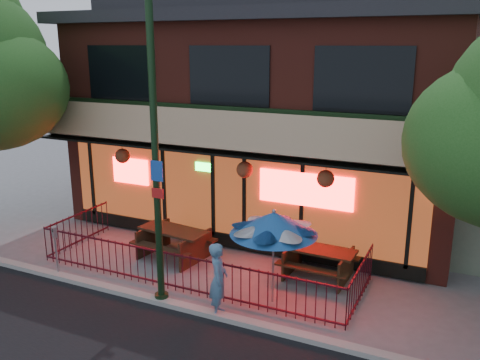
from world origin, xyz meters
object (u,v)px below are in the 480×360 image
at_px(picnic_table_left, 174,239).
at_px(pedestrian, 218,280).
at_px(patio_umbrella, 274,223).
at_px(picnic_table_right, 319,258).
at_px(street_light, 156,171).
at_px(parking_meter_near, 55,243).

xyz_separation_m(picnic_table_left, pedestrian, (2.59, -2.25, 0.29)).
bearing_deg(pedestrian, patio_umbrella, -62.76).
bearing_deg(patio_umbrella, picnic_table_right, 70.85).
distance_m(picnic_table_left, pedestrian, 3.44).
relative_size(street_light, picnic_table_right, 3.67).
relative_size(patio_umbrella, pedestrian, 1.35).
bearing_deg(street_light, parking_meter_near, 179.95).
relative_size(picnic_table_left, picnic_table_right, 1.12).
distance_m(picnic_table_left, patio_umbrella, 3.91).
height_order(street_light, parking_meter_near, street_light).
bearing_deg(street_light, picnic_table_left, 115.69).
height_order(street_light, picnic_table_left, street_light).
bearing_deg(pedestrian, picnic_table_left, 25.74).
relative_size(picnic_table_left, patio_umbrella, 0.94).
xyz_separation_m(picnic_table_right, pedestrian, (-1.46, -2.75, 0.33)).
height_order(street_light, picnic_table_right, street_light).
distance_m(patio_umbrella, pedestrian, 1.75).
xyz_separation_m(picnic_table_right, patio_umbrella, (-0.59, -1.70, 1.42)).
height_order(pedestrian, parking_meter_near, pedestrian).
bearing_deg(picnic_table_right, parking_meter_near, -155.47).
xyz_separation_m(street_light, patio_umbrella, (2.35, 1.10, -1.20)).
distance_m(picnic_table_left, picnic_table_right, 4.08).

